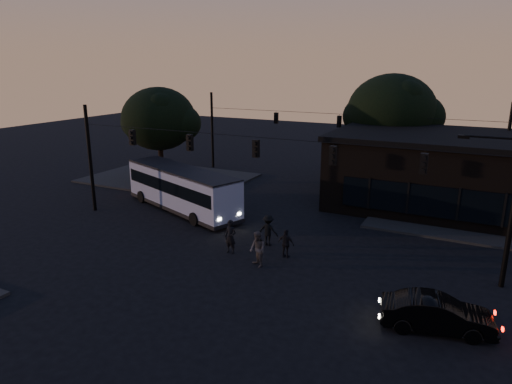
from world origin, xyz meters
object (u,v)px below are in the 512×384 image
at_px(pedestrian_a, 230,237).
at_px(pedestrian_d, 268,230).
at_px(pedestrian_b, 257,249).
at_px(building, 442,171).
at_px(pedestrian_c, 286,244).
at_px(bus, 182,187).
at_px(car, 437,314).

bearing_deg(pedestrian_a, pedestrian_d, 59.65).
height_order(pedestrian_a, pedestrian_b, pedestrian_a).
bearing_deg(building, pedestrian_c, -115.48).
bearing_deg(pedestrian_a, pedestrian_b, -18.89).
xyz_separation_m(pedestrian_a, pedestrian_d, (1.36, 2.00, -0.04)).
bearing_deg(pedestrian_b, pedestrian_d, 142.35).
bearing_deg(pedestrian_b, bus, -175.85).
distance_m(bus, pedestrian_d, 8.92).
height_order(bus, car, bus).
relative_size(car, pedestrian_c, 2.65).
xyz_separation_m(building, pedestrian_c, (-6.42, -13.47, -1.90)).
distance_m(car, pedestrian_b, 9.18).
bearing_deg(bus, pedestrian_b, -12.48).
relative_size(car, pedestrian_a, 2.24).
height_order(building, bus, building).
bearing_deg(pedestrian_b, building, 102.15).
relative_size(building, pedestrian_b, 8.12).
bearing_deg(bus, pedestrian_d, 0.42).
bearing_deg(pedestrian_a, building, 60.44).
xyz_separation_m(pedestrian_b, pedestrian_d, (-0.75, 2.88, -0.03)).
distance_m(pedestrian_a, pedestrian_d, 2.42).
bearing_deg(building, pedestrian_d, -123.20).
distance_m(car, pedestrian_c, 8.91).
xyz_separation_m(bus, pedestrian_a, (6.95, -5.16, -0.76)).
height_order(pedestrian_c, pedestrian_d, pedestrian_d).
xyz_separation_m(pedestrian_c, pedestrian_d, (-1.62, 1.18, 0.11)).
relative_size(bus, pedestrian_c, 6.84).
height_order(bus, pedestrian_b, bus).
distance_m(building, pedestrian_c, 15.04).
distance_m(building, bus, 18.76).
xyz_separation_m(bus, car, (17.99, -8.13, -1.01)).
bearing_deg(pedestrian_d, building, -124.02).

